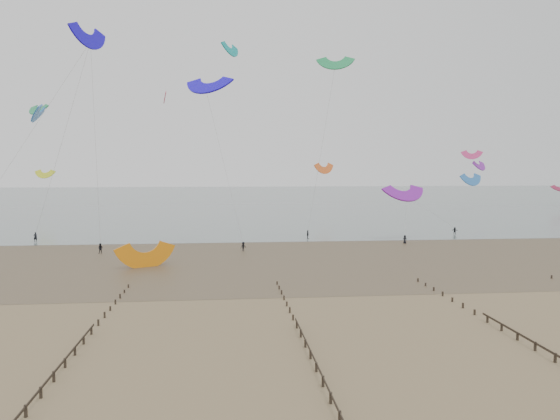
# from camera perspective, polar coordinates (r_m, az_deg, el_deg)

# --- Properties ---
(ground) EXTENTS (500.00, 500.00, 0.00)m
(ground) POSITION_cam_1_polar(r_m,az_deg,el_deg) (56.16, -3.24, -10.48)
(ground) COLOR brown
(ground) RESTS_ON ground
(sea_and_shore) EXTENTS (500.00, 665.00, 0.03)m
(sea_and_shore) POSITION_cam_1_polar(r_m,az_deg,el_deg) (89.80, -6.85, -4.82)
(sea_and_shore) COLOR #475654
(sea_and_shore) RESTS_ON ground
(groynes) EXTENTS (72.16, 50.16, 1.00)m
(groynes) POSITION_cam_1_polar(r_m,az_deg,el_deg) (38.39, 4.37, -16.97)
(groynes) COLOR black
(groynes) RESTS_ON ground
(kitesurfers) EXTENTS (87.50, 20.68, 1.89)m
(kitesurfers) POSITION_cam_1_polar(r_m,az_deg,el_deg) (103.57, -0.89, -3.08)
(kitesurfers) COLOR black
(kitesurfers) RESTS_ON ground
(grounded_kite) EXTENTS (9.24, 8.50, 4.09)m
(grounded_kite) POSITION_cam_1_polar(r_m,az_deg,el_deg) (81.91, -13.84, -5.83)
(grounded_kite) COLOR orange
(grounded_kite) RESTS_ON ground
(kites_airborne) EXTENTS (251.40, 108.04, 40.51)m
(kites_airborne) POSITION_cam_1_polar(r_m,az_deg,el_deg) (137.74, -7.58, 7.37)
(kites_airborne) COLOR #1808DF
(kites_airborne) RESTS_ON ground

